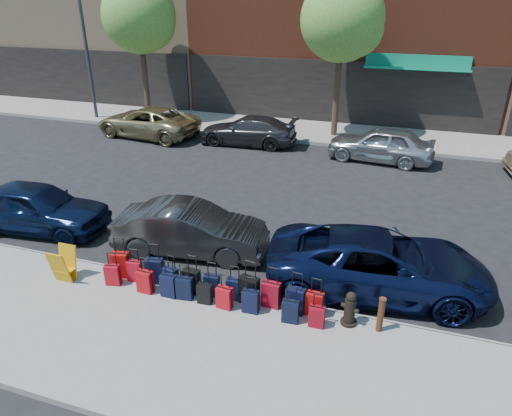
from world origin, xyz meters
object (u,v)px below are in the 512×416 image
(display_rack, at_px, (63,265))
(car_far_2, at_px, (381,144))
(suitcase_front_5, at_px, (212,285))
(bollard, at_px, (381,314))
(streetlight, at_px, (87,33))
(car_near_2, at_px, (379,263))
(car_near_0, at_px, (36,207))
(tree_center, at_px, (345,22))
(car_far_1, at_px, (248,131))
(car_near_1, at_px, (191,230))
(tree_left, at_px, (142,18))
(fire_hydrant, at_px, (350,309))
(car_far_0, at_px, (147,122))

(display_rack, bearing_deg, car_far_2, 60.41)
(suitcase_front_5, xyz_separation_m, bollard, (3.84, -0.05, 0.15))
(streetlight, bearing_deg, suitcase_front_5, -46.71)
(car_near_2, distance_m, car_far_2, 9.76)
(bollard, bearing_deg, car_near_0, 170.62)
(tree_center, height_order, suitcase_front_5, tree_center)
(display_rack, xyz_separation_m, car_far_1, (0.46, 12.45, 0.09))
(tree_center, relative_size, car_far_1, 1.57)
(car_near_1, distance_m, car_far_1, 10.15)
(tree_left, xyz_separation_m, display_rack, (6.18, -14.86, -4.83))
(fire_hydrant, distance_m, bollard, 0.64)
(bollard, bearing_deg, display_rack, -176.11)
(tree_left, xyz_separation_m, tree_center, (10.50, 0.00, 0.00))
(tree_center, xyz_separation_m, car_near_1, (-2.06, -12.40, -4.72))
(tree_left, distance_m, car_near_0, 13.91)
(bollard, distance_m, car_near_2, 1.75)
(streetlight, xyz_separation_m, car_far_1, (9.58, -1.71, -3.99))
(bollard, relative_size, car_far_0, 0.15)
(tree_center, bearing_deg, fire_hydrant, -79.82)
(car_near_2, relative_size, car_far_2, 1.20)
(suitcase_front_5, bearing_deg, bollard, -3.32)
(car_near_2, xyz_separation_m, car_far_2, (-0.69, 9.74, 0.02))
(car_far_0, bearing_deg, car_near_0, 18.46)
(car_far_0, xyz_separation_m, car_far_2, (11.43, -0.18, 0.02))
(fire_hydrant, xyz_separation_m, car_near_2, (0.43, 1.69, 0.22))
(car_near_0, bearing_deg, tree_left, 9.46)
(car_near_0, relative_size, car_far_1, 0.95)
(tree_center, height_order, car_near_1, tree_center)
(fire_hydrant, distance_m, car_near_1, 5.02)
(streetlight, xyz_separation_m, suitcase_front_5, (12.81, -13.60, -4.24))
(streetlight, distance_m, bollard, 21.91)
(tree_center, bearing_deg, car_near_1, -99.44)
(car_near_1, relative_size, car_near_2, 0.79)
(car_near_1, bearing_deg, suitcase_front_5, -150.18)
(display_rack, xyz_separation_m, car_near_1, (2.26, 2.46, 0.11))
(streetlight, relative_size, car_far_1, 1.73)
(fire_hydrant, xyz_separation_m, car_near_1, (-4.63, 1.92, 0.18))
(tree_left, distance_m, tree_center, 10.50)
(car_near_1, distance_m, car_far_2, 10.47)
(tree_center, relative_size, car_near_2, 1.37)
(streetlight, distance_m, car_near_1, 16.79)
(tree_center, height_order, car_near_0, tree_center)
(streetlight, relative_size, car_far_0, 1.51)
(tree_center, distance_m, car_far_2, 5.95)
(tree_left, relative_size, bollard, 8.92)
(car_near_0, xyz_separation_m, car_near_1, (5.02, 0.25, -0.05))
(tree_left, bearing_deg, bollard, -46.31)
(car_far_0, height_order, car_far_1, car_far_0)
(car_near_1, bearing_deg, tree_center, -16.64)
(tree_center, distance_m, suitcase_front_5, 15.16)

